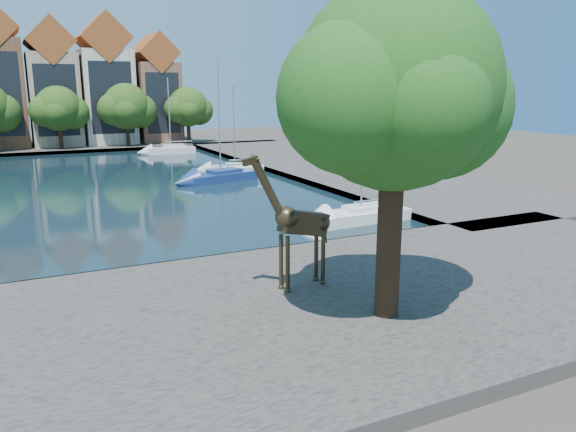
% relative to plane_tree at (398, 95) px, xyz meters
% --- Properties ---
extents(ground, '(160.00, 160.00, 0.00)m').
position_rel_plane_tree_xyz_m(ground, '(-7.62, 9.01, -7.67)').
color(ground, '#38332B').
rests_on(ground, ground).
extents(water_basin, '(38.00, 50.00, 0.08)m').
position_rel_plane_tree_xyz_m(water_basin, '(-7.62, 33.01, -7.63)').
color(water_basin, black).
rests_on(water_basin, ground).
extents(near_quay, '(50.00, 14.00, 0.50)m').
position_rel_plane_tree_xyz_m(near_quay, '(-7.62, 2.01, -7.42)').
color(near_quay, '#4E4A43').
rests_on(near_quay, ground).
extents(far_quay, '(60.00, 16.00, 0.50)m').
position_rel_plane_tree_xyz_m(far_quay, '(-7.62, 65.01, -7.42)').
color(far_quay, '#4E4A43').
rests_on(far_quay, ground).
extents(right_quay, '(14.00, 52.00, 0.50)m').
position_rel_plane_tree_xyz_m(right_quay, '(17.38, 33.01, -7.42)').
color(right_quay, '#4E4A43').
rests_on(right_quay, ground).
extents(plane_tree, '(8.32, 6.40, 10.62)m').
position_rel_plane_tree_xyz_m(plane_tree, '(0.00, 0.00, 0.00)').
color(plane_tree, '#332114').
rests_on(plane_tree, near_quay).
extents(townhouse_center, '(5.44, 9.18, 16.93)m').
position_rel_plane_tree_xyz_m(townhouse_center, '(-11.62, 64.99, 0.69)').
color(townhouse_center, brown).
rests_on(townhouse_center, far_quay).
extents(townhouse_east_inner, '(5.94, 9.18, 15.79)m').
position_rel_plane_tree_xyz_m(townhouse_east_inner, '(-5.62, 64.99, 0.06)').
color(townhouse_east_inner, tan).
rests_on(townhouse_east_inner, far_quay).
extents(townhouse_east_mid, '(6.43, 9.18, 16.65)m').
position_rel_plane_tree_xyz_m(townhouse_east_mid, '(0.88, 64.99, 0.43)').
color(townhouse_east_mid, beige).
rests_on(townhouse_east_mid, far_quay).
extents(townhouse_east_end, '(5.44, 9.18, 14.43)m').
position_rel_plane_tree_xyz_m(townhouse_east_end, '(7.38, 64.99, -0.56)').
color(townhouse_east_end, brown).
rests_on(townhouse_east_end, far_quay).
extents(far_tree_mid_east, '(7.02, 5.40, 7.52)m').
position_rel_plane_tree_xyz_m(far_tree_mid_east, '(-5.52, 59.50, -2.54)').
color(far_tree_mid_east, '#332114').
rests_on(far_tree_mid_east, far_quay).
extents(far_tree_east, '(7.54, 5.80, 7.84)m').
position_rel_plane_tree_xyz_m(far_tree_east, '(2.49, 59.50, -2.43)').
color(far_tree_east, '#332114').
rests_on(far_tree_east, far_quay).
extents(far_tree_far_east, '(6.76, 5.20, 7.36)m').
position_rel_plane_tree_xyz_m(far_tree_far_east, '(10.48, 59.50, -2.60)').
color(far_tree_far_east, '#332114').
rests_on(far_tree_far_east, far_quay).
extents(giraffe_statue, '(3.58, 0.85, 5.11)m').
position_rel_plane_tree_xyz_m(giraffe_statue, '(-1.62, 3.61, -4.66)').
color(giraffe_statue, '#322919').
rests_on(giraffe_statue, near_quay).
extents(sailboat_right_a, '(6.05, 2.32, 9.08)m').
position_rel_plane_tree_xyz_m(sailboat_right_a, '(7.38, 13.01, -7.09)').
color(sailboat_right_a, silver).
rests_on(sailboat_right_a, water_basin).
extents(sailboat_right_b, '(6.66, 3.84, 10.13)m').
position_rel_plane_tree_xyz_m(sailboat_right_b, '(4.73, 30.55, -7.07)').
color(sailboat_right_b, navy).
rests_on(sailboat_right_b, water_basin).
extents(sailboat_right_c, '(5.67, 3.83, 7.98)m').
position_rel_plane_tree_xyz_m(sailboat_right_c, '(7.38, 34.18, -7.09)').
color(sailboat_right_c, silver).
rests_on(sailboat_right_c, water_basin).
extents(sailboat_right_d, '(5.66, 2.25, 8.84)m').
position_rel_plane_tree_xyz_m(sailboat_right_d, '(5.96, 51.97, -7.00)').
color(sailboat_right_d, silver).
rests_on(sailboat_right_d, water_basin).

